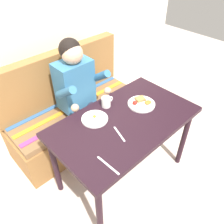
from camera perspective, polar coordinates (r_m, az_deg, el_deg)
The scene contains 10 objects.
ground_plane at distance 2.38m, azimuth 2.58°, elevation -15.24°, with size 8.00×8.00×0.00m, color beige.
back_wall at distance 2.50m, azimuth -19.48°, elevation 22.67°, with size 4.40×0.10×2.60m, color silver.
table at distance 1.89m, azimuth 3.14°, elevation -3.80°, with size 1.20×0.70×0.73m.
couch at distance 2.55m, azimuth -9.55°, elevation -0.39°, with size 1.44×0.56×1.00m.
person at distance 2.18m, azimuth -8.20°, elevation 5.66°, with size 0.45×0.61×1.21m.
plate_breakfast at distance 1.99m, azimuth 7.35°, elevation 2.16°, with size 0.24×0.24×0.05m.
plate_eggs at distance 1.83m, azimuth -4.36°, elevation -1.70°, with size 0.21×0.21×0.04m.
coffee_mug at distance 1.94m, azimuth -1.44°, elevation 2.62°, with size 0.12×0.08×0.09m.
fork at distance 1.71m, azimuth 1.84°, elevation -5.54°, with size 0.01×0.17×0.01m, color silver.
knife at distance 1.52m, azimuth -0.99°, elevation -13.24°, with size 0.01×0.20×0.01m, color silver.
Camera 1 is at (-1.02, -0.93, 1.94)m, focal length 36.45 mm.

